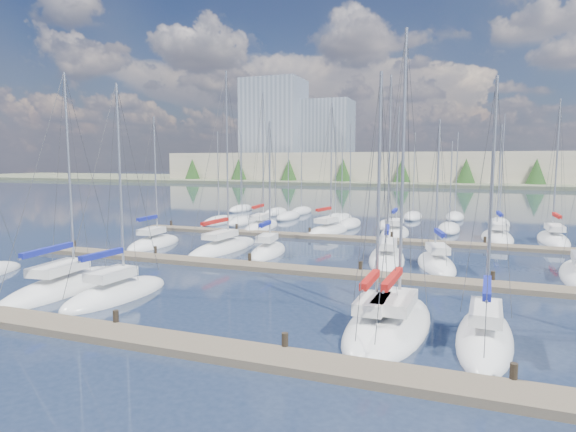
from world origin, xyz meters
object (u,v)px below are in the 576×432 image
(sailboat_n, at_px, (261,226))
(sailboat_h, at_px, (154,244))
(sailboat_o, at_px, (328,231))
(sailboat_e, at_px, (396,325))
(sailboat_d, at_px, (373,327))
(sailboat_p, at_px, (395,233))
(sailboat_i, at_px, (223,248))
(sailboat_j, at_px, (268,252))
(sailboat_r, at_px, (553,239))
(sailboat_k, at_px, (387,258))
(sailboat_l, at_px, (436,264))
(sailboat_c, at_px, (117,294))
(sailboat_q, at_px, (497,237))
(sailboat_b, at_px, (65,286))
(sailboat_f, at_px, (485,337))

(sailboat_n, relative_size, sailboat_h, 1.30)
(sailboat_o, distance_m, sailboat_h, 17.61)
(sailboat_e, bearing_deg, sailboat_d, -139.04)
(sailboat_o, bearing_deg, sailboat_p, 19.81)
(sailboat_i, bearing_deg, sailboat_j, -0.75)
(sailboat_p, bearing_deg, sailboat_r, 3.08)
(sailboat_p, bearing_deg, sailboat_e, -83.13)
(sailboat_r, bearing_deg, sailboat_d, -111.95)
(sailboat_r, relative_size, sailboat_k, 0.96)
(sailboat_p, distance_m, sailboat_l, 14.55)
(sailboat_c, relative_size, sailboat_h, 1.03)
(sailboat_c, bearing_deg, sailboat_p, 72.73)
(sailboat_p, height_order, sailboat_o, sailboat_o)
(sailboat_j, relative_size, sailboat_l, 1.02)
(sailboat_i, xyz_separation_m, sailboat_q, (21.75, 13.89, -0.02))
(sailboat_r, bearing_deg, sailboat_o, -175.41)
(sailboat_b, bearing_deg, sailboat_r, 38.86)
(sailboat_o, distance_m, sailboat_b, 27.78)
(sailboat_i, relative_size, sailboat_r, 1.12)
(sailboat_o, relative_size, sailboat_q, 1.23)
(sailboat_r, bearing_deg, sailboat_n, -177.99)
(sailboat_b, xyz_separation_m, sailboat_d, (18.04, -0.71, 0.02))
(sailboat_n, relative_size, sailboat_b, 1.18)
(sailboat_l, bearing_deg, sailboat_d, -111.04)
(sailboat_q, bearing_deg, sailboat_e, -104.25)
(sailboat_f, bearing_deg, sailboat_l, 103.45)
(sailboat_h, height_order, sailboat_l, sailboat_h)
(sailboat_d, height_order, sailboat_l, sailboat_d)
(sailboat_c, bearing_deg, sailboat_l, 45.96)
(sailboat_e, bearing_deg, sailboat_o, 114.38)
(sailboat_i, relative_size, sailboat_l, 1.40)
(sailboat_h, xyz_separation_m, sailboat_q, (28.44, 14.20, -0.01))
(sailboat_j, height_order, sailboat_d, sailboat_d)
(sailboat_n, relative_size, sailboat_e, 1.12)
(sailboat_k, bearing_deg, sailboat_q, 50.82)
(sailboat_b, bearing_deg, sailboat_j, 57.91)
(sailboat_o, xyz_separation_m, sailboat_c, (-4.44, -26.80, -0.01))
(sailboat_o, distance_m, sailboat_e, 28.55)
(sailboat_o, distance_m, sailboat_l, 17.19)
(sailboat_n, height_order, sailboat_e, sailboat_n)
(sailboat_r, relative_size, sailboat_q, 1.20)
(sailboat_p, distance_m, sailboat_q, 9.49)
(sailboat_n, bearing_deg, sailboat_r, -2.07)
(sailboat_i, bearing_deg, sailboat_b, -97.29)
(sailboat_h, distance_m, sailboat_k, 20.17)
(sailboat_r, relative_size, sailboat_j, 1.22)
(sailboat_f, height_order, sailboat_q, sailboat_f)
(sailboat_n, xyz_separation_m, sailboat_h, (-4.51, -13.22, -0.02))
(sailboat_p, relative_size, sailboat_i, 0.87)
(sailboat_b, bearing_deg, sailboat_d, -7.59)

